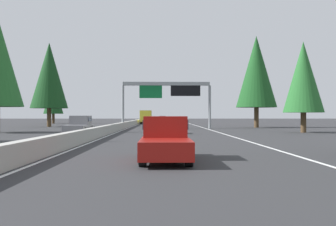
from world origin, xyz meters
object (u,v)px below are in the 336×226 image
Objects in this scene: sign_gantry_overhead at (168,91)px; conifer_left_mid at (49,75)px; sedan_mid_left at (166,127)px; conifer_left_far at (53,96)px; sedan_far_left at (162,124)px; minivan_far_right at (162,118)px; conifer_right_near at (303,77)px; box_truck_far_center at (146,117)px; conifer_right_mid at (256,72)px; oncoming_near at (80,125)px; pickup_distant_b at (165,138)px.

sign_gantry_overhead is 21.90m from conifer_left_mid.
sedan_mid_left is 0.43× the size of conifer_left_far.
sedan_mid_left is at bearing -178.65° from sedan_far_left.
conifer_right_near is at bearing -169.56° from minivan_far_right.
sedan_mid_left is at bearing 178.41° from sign_gantry_overhead.
conifer_right_mid reaches higher than box_truck_far_center.
sign_gantry_overhead is 19.10m from oncoming_near.
oncoming_near is (-18.04, 8.27, 0.23)m from sedan_far_left.
conifer_right_mid is at bearing -146.88° from box_truck_far_center.
oncoming_near is 24.61m from conifer_right_near.
conifer_right_near is (26.28, -15.40, 5.18)m from pickup_distant_b.
conifer_left_mid is at bearing 82.02° from conifer_right_mid.
box_truck_far_center reaches higher than minivan_far_right.
sign_gantry_overhead is 0.89× the size of conifer_right_mid.
conifer_left_mid reaches higher than minivan_far_right.
minivan_far_right is at bearing 10.44° from conifer_right_near.
conifer_left_far is at bearing 40.20° from conifer_right_near.
sedan_mid_left is 16.85m from sedan_far_left.
sedan_mid_left is 1.00× the size of sedan_far_left.
conifer_left_mid is (48.68, 18.78, 7.57)m from pickup_distant_b.
sign_gantry_overhead is 33.27m from box_truck_far_center.
conifer_right_near is 0.72× the size of conifer_left_mid.
conifer_left_mid is at bearing 63.84° from sign_gantry_overhead.
conifer_right_near is (-14.65, -15.55, 5.41)m from sedan_far_left.
box_truck_far_center is (32.78, 4.37, -3.66)m from sign_gantry_overhead.
conifer_right_near reaches higher than sedan_far_left.
conifer_left_mid is at bearing 21.10° from pickup_distant_b.
sedan_far_left is 0.79× the size of oncoming_near.
conifer_right_mid is 33.59m from conifer_left_mid.
conifer_right_mid is at bearing 132.69° from oncoming_near.
pickup_distant_b is (-39.13, 0.66, -4.36)m from sign_gantry_overhead.
oncoming_near is at bearing 97.85° from sedan_mid_left.
minivan_far_right is 0.59× the size of box_truck_far_center.
conifer_left_mid reaches higher than sign_gantry_overhead.
pickup_distant_b is 0.66× the size of box_truck_far_center.
oncoming_near is (22.90, 8.42, 0.00)m from pickup_distant_b.
conifer_right_near is (-12.84, -14.74, 0.82)m from sign_gantry_overhead.
box_truck_far_center is (-37.68, 3.76, 0.66)m from minivan_far_right.
conifer_right_mid is (19.93, -14.24, 7.97)m from sedan_mid_left.
sedan_mid_left is at bearing 144.46° from conifer_right_mid.
oncoming_near is (-49.01, 4.71, -0.70)m from box_truck_far_center.
minivan_far_right is (109.59, -0.05, 0.04)m from pickup_distant_b.
conifer_left_mid is at bearing 147.02° from box_truck_far_center.
oncoming_near is 54.13m from conifer_left_far.
conifer_right_near is at bearing 98.09° from oncoming_near.
conifer_left_far reaches higher than minivan_far_right.
sign_gantry_overhead is 15.73m from sedan_mid_left.
sign_gantry_overhead is at bearing -116.16° from conifer_left_mid.
conifer_right_mid is 1.39× the size of conifer_left_far.
conifer_left_far reaches higher than sedan_mid_left.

